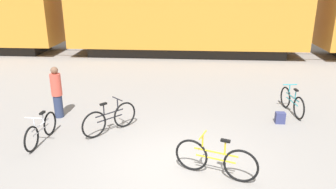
{
  "coord_description": "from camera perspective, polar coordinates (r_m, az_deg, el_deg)",
  "views": [
    {
      "loc": [
        0.41,
        -6.59,
        4.03
      ],
      "look_at": [
        -0.24,
        1.81,
        1.1
      ],
      "focal_mm": 35.0,
      "sensor_mm": 36.0,
      "label": 1
    }
  ],
  "objects": [
    {
      "name": "freight_train",
      "position": [
        18.67,
        3.25,
        15.25
      ],
      "size": [
        40.52,
        3.09,
        5.29
      ],
      "color": "black",
      "rests_on": "ground_plane"
    },
    {
      "name": "bicycle_teal",
      "position": [
        11.19,
        20.77,
        -1.19
      ],
      "size": [
        0.46,
        1.69,
        0.88
      ],
      "color": "black",
      "rests_on": "ground_plane"
    },
    {
      "name": "ground_plane",
      "position": [
        7.74,
        0.72,
        -12.22
      ],
      "size": [
        80.0,
        80.0,
        0.0
      ],
      "primitive_type": "plane",
      "color": "gray"
    },
    {
      "name": "backpack",
      "position": [
        10.34,
        18.94,
        -3.86
      ],
      "size": [
        0.28,
        0.2,
        0.34
      ],
      "color": "navy",
      "rests_on": "ground_plane"
    },
    {
      "name": "person_in_red",
      "position": [
        10.56,
        -18.8,
        0.38
      ],
      "size": [
        0.32,
        0.32,
        1.61
      ],
      "rotation": [
        0.0,
        0.0,
        2.04
      ],
      "color": "#283351",
      "rests_on": "ground_plane"
    },
    {
      "name": "bicycle_yellow",
      "position": [
        7.25,
        8.25,
        -11.14
      ],
      "size": [
        1.76,
        0.68,
        0.94
      ],
      "color": "black",
      "rests_on": "ground_plane"
    },
    {
      "name": "bicycle_silver",
      "position": [
        9.2,
        -21.22,
        -5.8
      ],
      "size": [
        0.46,
        1.61,
        0.82
      ],
      "color": "black",
      "rests_on": "ground_plane"
    },
    {
      "name": "rail_near",
      "position": [
        18.36,
        3.04,
        6.5
      ],
      "size": [
        52.52,
        0.07,
        0.01
      ],
      "primitive_type": "cube",
      "color": "#4C4238",
      "rests_on": "ground_plane"
    },
    {
      "name": "rail_far",
      "position": [
        19.76,
        3.15,
        7.41
      ],
      "size": [
        52.52,
        0.07,
        0.01
      ],
      "primitive_type": "cube",
      "color": "#4C4238",
      "rests_on": "ground_plane"
    },
    {
      "name": "bicycle_black",
      "position": [
        9.28,
        -10.07,
        -4.2
      ],
      "size": [
        1.22,
        1.35,
        0.94
      ],
      "color": "black",
      "rests_on": "ground_plane"
    }
  ]
}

